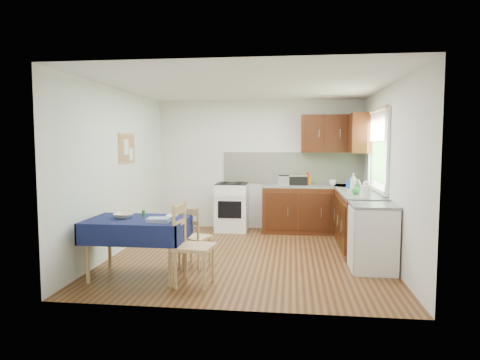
# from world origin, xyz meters

# --- Properties ---
(floor) EXTENTS (4.20, 4.20, 0.00)m
(floor) POSITION_xyz_m (0.00, 0.00, 0.00)
(floor) COLOR #4A2613
(floor) RESTS_ON ground
(ceiling) EXTENTS (4.00, 4.20, 0.02)m
(ceiling) POSITION_xyz_m (0.00, 0.00, 2.50)
(ceiling) COLOR white
(ceiling) RESTS_ON wall_back
(wall_back) EXTENTS (4.00, 0.02, 2.50)m
(wall_back) POSITION_xyz_m (0.00, 2.10, 1.25)
(wall_back) COLOR white
(wall_back) RESTS_ON ground
(wall_front) EXTENTS (4.00, 0.02, 2.50)m
(wall_front) POSITION_xyz_m (0.00, -2.10, 1.25)
(wall_front) COLOR white
(wall_front) RESTS_ON ground
(wall_left) EXTENTS (0.02, 4.20, 2.50)m
(wall_left) POSITION_xyz_m (-2.00, 0.00, 1.25)
(wall_left) COLOR silver
(wall_left) RESTS_ON ground
(wall_right) EXTENTS (0.02, 4.20, 2.50)m
(wall_right) POSITION_xyz_m (2.00, 0.00, 1.25)
(wall_right) COLOR white
(wall_right) RESTS_ON ground
(base_cabinets) EXTENTS (1.90, 2.30, 0.86)m
(base_cabinets) POSITION_xyz_m (1.36, 1.26, 0.43)
(base_cabinets) COLOR #381609
(base_cabinets) RESTS_ON ground
(worktop_back) EXTENTS (1.90, 0.60, 0.04)m
(worktop_back) POSITION_xyz_m (1.05, 1.80, 0.88)
(worktop_back) COLOR slate
(worktop_back) RESTS_ON base_cabinets
(worktop_right) EXTENTS (0.60, 1.70, 0.04)m
(worktop_right) POSITION_xyz_m (1.70, 0.65, 0.88)
(worktop_right) COLOR slate
(worktop_right) RESTS_ON base_cabinets
(worktop_corner) EXTENTS (0.60, 0.60, 0.04)m
(worktop_corner) POSITION_xyz_m (1.70, 1.80, 0.88)
(worktop_corner) COLOR slate
(worktop_corner) RESTS_ON base_cabinets
(splashback) EXTENTS (2.70, 0.02, 0.60)m
(splashback) POSITION_xyz_m (0.65, 2.08, 1.20)
(splashback) COLOR white
(splashback) RESTS_ON wall_back
(upper_cabinets) EXTENTS (1.20, 0.85, 0.70)m
(upper_cabinets) POSITION_xyz_m (1.52, 1.80, 1.85)
(upper_cabinets) COLOR #381609
(upper_cabinets) RESTS_ON wall_back
(stove) EXTENTS (0.60, 0.61, 0.92)m
(stove) POSITION_xyz_m (-0.50, 1.80, 0.46)
(stove) COLOR white
(stove) RESTS_ON ground
(window) EXTENTS (0.04, 1.48, 1.26)m
(window) POSITION_xyz_m (1.97, 0.70, 1.65)
(window) COLOR #294F20
(window) RESTS_ON wall_right
(fridge) EXTENTS (0.58, 0.60, 0.89)m
(fridge) POSITION_xyz_m (1.70, -0.55, 0.44)
(fridge) COLOR white
(fridge) RESTS_ON ground
(corkboard) EXTENTS (0.04, 0.62, 0.47)m
(corkboard) POSITION_xyz_m (-1.97, 0.30, 1.60)
(corkboard) COLOR tan
(corkboard) RESTS_ON wall_left
(dining_table) EXTENTS (1.22, 0.83, 0.74)m
(dining_table) POSITION_xyz_m (-1.27, -1.16, 0.63)
(dining_table) COLOR #0F153C
(dining_table) RESTS_ON ground
(chair_far) EXTENTS (0.47, 0.47, 0.84)m
(chair_far) POSITION_xyz_m (-0.68, -0.67, 0.44)
(chair_far) COLOR tan
(chair_far) RESTS_ON ground
(chair_near) EXTENTS (0.47, 0.47, 0.97)m
(chair_near) POSITION_xyz_m (-0.54, -1.39, 0.51)
(chair_near) COLOR tan
(chair_near) RESTS_ON ground
(toaster) EXTENTS (0.24, 0.15, 0.18)m
(toaster) POSITION_xyz_m (0.49, 1.76, 0.98)
(toaster) COLOR silver
(toaster) RESTS_ON worktop_back
(sandwich_press) EXTENTS (0.33, 0.29, 0.19)m
(sandwich_press) POSITION_xyz_m (0.75, 1.80, 1.00)
(sandwich_press) COLOR black
(sandwich_press) RESTS_ON worktop_back
(sauce_bottle) EXTENTS (0.05, 0.05, 0.24)m
(sauce_bottle) POSITION_xyz_m (0.92, 1.75, 1.02)
(sauce_bottle) COLOR #B3220E
(sauce_bottle) RESTS_ON worktop_back
(yellow_packet) EXTENTS (0.15, 0.12, 0.17)m
(yellow_packet) POSITION_xyz_m (0.94, 1.87, 0.98)
(yellow_packet) COLOR gold
(yellow_packet) RESTS_ON worktop_back
(dish_rack) EXTENTS (0.40, 0.30, 0.19)m
(dish_rack) POSITION_xyz_m (1.72, 0.87, 0.92)
(dish_rack) COLOR #96979C
(dish_rack) RESTS_ON worktop_right
(kettle) EXTENTS (0.14, 0.14, 0.24)m
(kettle) POSITION_xyz_m (1.69, 0.03, 1.01)
(kettle) COLOR white
(kettle) RESTS_ON worktop_right
(cup) EXTENTS (0.16, 0.16, 0.10)m
(cup) POSITION_xyz_m (1.39, 1.74, 0.95)
(cup) COLOR silver
(cup) RESTS_ON worktop_back
(soap_bottle_a) EXTENTS (0.16, 0.15, 0.29)m
(soap_bottle_a) POSITION_xyz_m (1.63, 0.89, 1.04)
(soap_bottle_a) COLOR white
(soap_bottle_a) RESTS_ON worktop_right
(soap_bottle_b) EXTENTS (0.13, 0.13, 0.20)m
(soap_bottle_b) POSITION_xyz_m (1.62, 1.20, 1.00)
(soap_bottle_b) COLOR blue
(soap_bottle_b) RESTS_ON worktop_right
(soap_bottle_c) EXTENTS (0.17, 0.17, 0.16)m
(soap_bottle_c) POSITION_xyz_m (1.60, 0.40, 0.98)
(soap_bottle_c) COLOR #268C35
(soap_bottle_c) RESTS_ON worktop_right
(plate_bowl) EXTENTS (0.27, 0.27, 0.06)m
(plate_bowl) POSITION_xyz_m (-1.46, -1.13, 0.77)
(plate_bowl) COLOR #F0E4C4
(plate_bowl) RESTS_ON dining_table
(book) EXTENTS (0.17, 0.22, 0.02)m
(book) POSITION_xyz_m (-0.97, -0.94, 0.75)
(book) COLOR white
(book) RESTS_ON dining_table
(spice_jar) EXTENTS (0.04, 0.04, 0.08)m
(spice_jar) POSITION_xyz_m (-1.25, -1.00, 0.78)
(spice_jar) COLOR #227E2B
(spice_jar) RESTS_ON dining_table
(tea_towel) EXTENTS (0.28, 0.22, 0.05)m
(tea_towel) POSITION_xyz_m (-0.95, -1.33, 0.76)
(tea_towel) COLOR navy
(tea_towel) RESTS_ON dining_table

